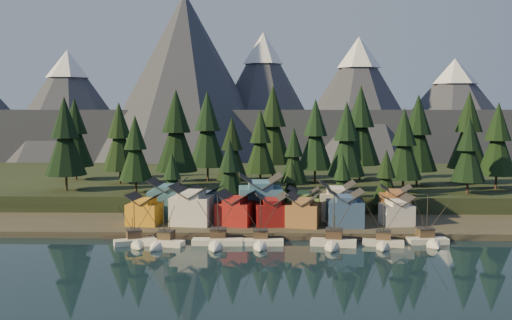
{
  "coord_description": "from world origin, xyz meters",
  "views": [
    {
      "loc": [
        -0.47,
        -116.06,
        30.48
      ],
      "look_at": [
        -4.43,
        30.0,
        17.34
      ],
      "focal_mm": 40.0,
      "sensor_mm": 36.0,
      "label": 1
    }
  ],
  "objects_px": {
    "boat_3": "(260,237)",
    "house_front_1": "(192,203)",
    "boat_4": "(333,236)",
    "boat_1": "(161,237)",
    "boat_6": "(429,234)",
    "boat_2": "(217,236)",
    "boat_0": "(136,236)",
    "house_back_1": "(205,202)",
    "house_front_0": "(145,208)",
    "house_back_0": "(168,197)",
    "boat_5": "(383,237)"
  },
  "relations": [
    {
      "from": "boat_2",
      "to": "house_front_0",
      "type": "distance_m",
      "value": 25.61
    },
    {
      "from": "boat_0",
      "to": "house_front_1",
      "type": "xyz_separation_m",
      "value": [
        10.37,
        16.63,
        4.65
      ]
    },
    {
      "from": "boat_3",
      "to": "house_back_1",
      "type": "bearing_deg",
      "value": 122.26
    },
    {
      "from": "boat_6",
      "to": "boat_4",
      "type": "bearing_deg",
      "value": -179.14
    },
    {
      "from": "boat_3",
      "to": "boat_4",
      "type": "height_order",
      "value": "boat_4"
    },
    {
      "from": "boat_2",
      "to": "boat_3",
      "type": "relative_size",
      "value": 1.11
    },
    {
      "from": "boat_6",
      "to": "boat_1",
      "type": "bearing_deg",
      "value": 177.26
    },
    {
      "from": "boat_2",
      "to": "boat_3",
      "type": "bearing_deg",
      "value": 1.43
    },
    {
      "from": "boat_1",
      "to": "boat_2",
      "type": "bearing_deg",
      "value": 17.72
    },
    {
      "from": "boat_0",
      "to": "boat_3",
      "type": "height_order",
      "value": "boat_3"
    },
    {
      "from": "boat_4",
      "to": "boat_1",
      "type": "bearing_deg",
      "value": -168.78
    },
    {
      "from": "boat_1",
      "to": "boat_5",
      "type": "xyz_separation_m",
      "value": [
        49.28,
        1.3,
        0.05
      ]
    },
    {
      "from": "boat_1",
      "to": "boat_3",
      "type": "distance_m",
      "value": 22.06
    },
    {
      "from": "house_front_1",
      "to": "house_back_0",
      "type": "relative_size",
      "value": 1.03
    },
    {
      "from": "boat_0",
      "to": "house_front_0",
      "type": "relative_size",
      "value": 1.27
    },
    {
      "from": "boat_2",
      "to": "boat_6",
      "type": "xyz_separation_m",
      "value": [
        47.72,
        2.6,
        0.27
      ]
    },
    {
      "from": "boat_0",
      "to": "boat_1",
      "type": "height_order",
      "value": "boat_1"
    },
    {
      "from": "boat_4",
      "to": "boat_3",
      "type": "bearing_deg",
      "value": -171.25
    },
    {
      "from": "boat_1",
      "to": "boat_6",
      "type": "height_order",
      "value": "boat_6"
    },
    {
      "from": "boat_2",
      "to": "house_front_0",
      "type": "relative_size",
      "value": 1.45
    },
    {
      "from": "boat_0",
      "to": "house_back_0",
      "type": "relative_size",
      "value": 1.08
    },
    {
      "from": "boat_3",
      "to": "boat_6",
      "type": "xyz_separation_m",
      "value": [
        38.03,
        2.36,
        0.37
      ]
    },
    {
      "from": "boat_2",
      "to": "boat_4",
      "type": "height_order",
      "value": "boat_4"
    },
    {
      "from": "boat_6",
      "to": "house_back_0",
      "type": "height_order",
      "value": "house_back_0"
    },
    {
      "from": "boat_4",
      "to": "boat_6",
      "type": "bearing_deg",
      "value": 16.9
    },
    {
      "from": "boat_2",
      "to": "boat_3",
      "type": "height_order",
      "value": "boat_2"
    },
    {
      "from": "boat_6",
      "to": "house_front_1",
      "type": "relative_size",
      "value": 1.15
    },
    {
      "from": "house_back_1",
      "to": "boat_5",
      "type": "bearing_deg",
      "value": -15.36
    },
    {
      "from": "boat_1",
      "to": "house_front_1",
      "type": "xyz_separation_m",
      "value": [
        4.42,
        17.82,
        4.6
      ]
    },
    {
      "from": "boat_5",
      "to": "boat_6",
      "type": "bearing_deg",
      "value": 23.19
    },
    {
      "from": "boat_0",
      "to": "house_front_0",
      "type": "bearing_deg",
      "value": 73.34
    },
    {
      "from": "boat_2",
      "to": "boat_6",
      "type": "height_order",
      "value": "boat_2"
    },
    {
      "from": "boat_1",
      "to": "boat_6",
      "type": "bearing_deg",
      "value": 16.63
    },
    {
      "from": "boat_4",
      "to": "house_back_1",
      "type": "height_order",
      "value": "boat_4"
    },
    {
      "from": "boat_1",
      "to": "boat_5",
      "type": "relative_size",
      "value": 1.0
    },
    {
      "from": "boat_4",
      "to": "boat_6",
      "type": "distance_m",
      "value": 22.07
    },
    {
      "from": "boat_1",
      "to": "boat_3",
      "type": "bearing_deg",
      "value": 16.36
    },
    {
      "from": "house_back_1",
      "to": "house_front_1",
      "type": "bearing_deg",
      "value": -95.87
    },
    {
      "from": "boat_0",
      "to": "boat_6",
      "type": "xyz_separation_m",
      "value": [
        66.01,
        2.38,
        0.36
      ]
    },
    {
      "from": "boat_3",
      "to": "house_front_1",
      "type": "height_order",
      "value": "house_front_1"
    },
    {
      "from": "boat_0",
      "to": "boat_1",
      "type": "relative_size",
      "value": 0.98
    },
    {
      "from": "boat_3",
      "to": "boat_2",
      "type": "bearing_deg",
      "value": -178.67
    },
    {
      "from": "house_back_1",
      "to": "boat_4",
      "type": "bearing_deg",
      "value": -23.82
    },
    {
      "from": "boat_1",
      "to": "house_back_1",
      "type": "height_order",
      "value": "boat_1"
    },
    {
      "from": "boat_4",
      "to": "house_front_0",
      "type": "height_order",
      "value": "boat_4"
    },
    {
      "from": "boat_4",
      "to": "house_back_1",
      "type": "relative_size",
      "value": 1.39
    },
    {
      "from": "boat_0",
      "to": "boat_5",
      "type": "height_order",
      "value": "boat_5"
    },
    {
      "from": "boat_0",
      "to": "house_back_1",
      "type": "bearing_deg",
      "value": 39.58
    },
    {
      "from": "boat_3",
      "to": "house_front_0",
      "type": "distance_m",
      "value": 33.55
    },
    {
      "from": "boat_0",
      "to": "boat_1",
      "type": "bearing_deg",
      "value": -33.11
    }
  ]
}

